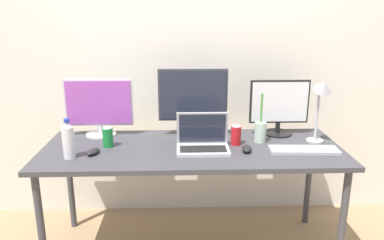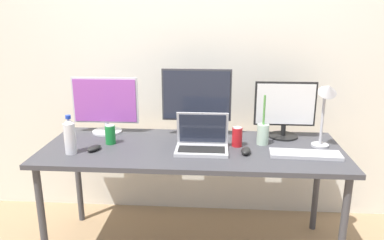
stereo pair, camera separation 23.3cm
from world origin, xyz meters
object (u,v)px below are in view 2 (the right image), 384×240
Objects in this scene: monitor_center at (197,100)px; monitor_right at (285,109)px; bamboo_vase at (263,133)px; monitor_left at (105,104)px; mouse_by_laptop at (246,151)px; soda_can_by_laptop at (110,134)px; laptop_silver at (202,142)px; water_bottle at (70,136)px; keyboard_main at (305,154)px; mouse_by_keyboard at (94,148)px; soda_can_near_keyboard at (237,137)px; work_desk at (192,156)px; desk_lamp at (326,102)px.

monitor_center is 1.15× the size of monitor_right.
monitor_right is 0.26m from bamboo_vase.
monitor_left is 4.37× the size of mouse_by_laptop.
monitor_right reaches higher than soda_can_by_laptop.
monitor_center is at bearing 161.29° from bamboo_vase.
water_bottle is (-0.79, -0.11, 0.06)m from laptop_silver.
keyboard_main is at bearing 7.72° from mouse_by_laptop.
mouse_by_keyboard is 0.87× the size of soda_can_near_keyboard.
mouse_by_laptop is 0.15m from soda_can_near_keyboard.
mouse_by_laptop is at bearing -129.27° from monitor_right.
monitor_left reaches higher than water_bottle.
soda_can_by_laptop is 0.99m from bamboo_vase.
soda_can_near_keyboard is at bearing 163.16° from keyboard_main.
monitor_right is at bearing 21.88° from work_desk.
work_desk is 4.30× the size of desk_lamp.
keyboard_main is 0.34m from desk_lamp.
laptop_silver reaches higher than keyboard_main.
bamboo_vase is (-0.23, 0.19, 0.06)m from keyboard_main.
laptop_silver is at bearing 8.21° from water_bottle.
keyboard_main is 0.35m from mouse_by_laptop.
work_desk is 17.87× the size of mouse_by_laptop.
monitor_center reaches higher than monitor_left.
keyboard_main is 3.82× the size of mouse_by_keyboard.
water_bottle is at bearing -168.90° from soda_can_near_keyboard.
keyboard_main is at bearing 21.86° from mouse_by_keyboard.
monitor_center is 0.50m from bamboo_vase.
soda_can_near_keyboard is (0.22, 0.08, 0.01)m from laptop_silver.
laptop_silver reaches higher than mouse_by_keyboard.
bamboo_vase is at bearing -9.17° from monitor_left.
work_desk is at bearing -172.09° from soda_can_near_keyboard.
work_desk is 5.82× the size of bamboo_vase.
monitor_left reaches higher than soda_can_by_laptop.
work_desk is 4.03× the size of monitor_center.
bamboo_vase reaches higher than laptop_silver.
work_desk is 0.70m from keyboard_main.
water_bottle reaches higher than soda_can_near_keyboard.
mouse_by_laptop is 0.33× the size of bamboo_vase.
work_desk is 4.64× the size of monitor_right.
desk_lamp is at bearing 5.70° from laptop_silver.
desk_lamp is (0.48, 0.12, 0.28)m from mouse_by_laptop.
monitor_right reaches higher than soda_can_near_keyboard.
bamboo_vase is at bearing 16.17° from soda_can_near_keyboard.
water_bottle is 0.54× the size of desk_lamp.
keyboard_main is 3.32× the size of soda_can_near_keyboard.
desk_lamp reaches higher than monitor_left.
bamboo_vase reaches higher than mouse_by_laptop.
monitor_right is at bearing 0.79° from monitor_center.
monitor_left is 0.77m from laptop_silver.
laptop_silver is (0.07, -0.04, 0.11)m from work_desk.
monitor_center is 0.85m from water_bottle.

